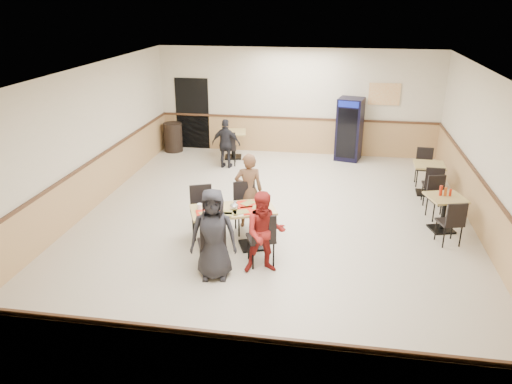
% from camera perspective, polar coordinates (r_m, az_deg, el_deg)
% --- Properties ---
extents(ground, '(10.00, 10.00, 0.00)m').
position_cam_1_polar(ground, '(10.19, 2.01, -3.59)').
color(ground, beige).
rests_on(ground, ground).
extents(room_shell, '(10.00, 10.00, 10.00)m').
position_cam_1_polar(room_shell, '(12.31, 11.85, 3.34)').
color(room_shell, silver).
rests_on(room_shell, ground).
extents(main_table, '(1.65, 1.24, 0.79)m').
position_cam_1_polar(main_table, '(9.00, -2.64, -3.47)').
color(main_table, black).
rests_on(main_table, ground).
extents(main_chairs, '(1.86, 2.09, 1.00)m').
position_cam_1_polar(main_chairs, '(9.00, -2.97, -3.65)').
color(main_chairs, black).
rests_on(main_chairs, ground).
extents(diner_woman_left, '(0.82, 0.60, 1.54)m').
position_cam_1_polar(diner_woman_left, '(8.03, -4.89, -4.84)').
color(diner_woman_left, black).
rests_on(diner_woman_left, ground).
extents(diner_woman_right, '(0.80, 0.70, 1.42)m').
position_cam_1_polar(diner_woman_right, '(8.20, 0.99, -4.67)').
color(diner_woman_right, maroon).
rests_on(diner_woman_right, ground).
extents(diner_man_opposite, '(0.62, 0.48, 1.52)m').
position_cam_1_polar(diner_man_opposite, '(9.80, -0.85, 0.18)').
color(diner_man_opposite, brown).
rests_on(diner_man_opposite, ground).
extents(lone_diner, '(0.79, 0.38, 1.32)m').
position_cam_1_polar(lone_diner, '(13.32, -3.43, 5.53)').
color(lone_diner, black).
rests_on(lone_diner, ground).
extents(tabletop_clutter, '(1.32, 1.01, 0.12)m').
position_cam_1_polar(tabletop_clutter, '(8.81, -2.65, -1.99)').
color(tabletop_clutter, red).
rests_on(tabletop_clutter, main_table).
extents(side_table_near, '(0.83, 0.83, 0.71)m').
position_cam_1_polar(side_table_near, '(10.38, 20.72, -1.72)').
color(side_table_near, black).
rests_on(side_table_near, ground).
extents(side_table_near_chair_south, '(0.52, 0.52, 0.90)m').
position_cam_1_polar(side_table_near_chair_south, '(9.88, 21.27, -3.13)').
color(side_table_near_chair_south, black).
rests_on(side_table_near_chair_south, ground).
extents(side_table_near_chair_north, '(0.52, 0.52, 0.90)m').
position_cam_1_polar(side_table_near_chair_north, '(10.91, 20.18, -0.66)').
color(side_table_near_chair_north, black).
rests_on(side_table_near_chair_north, ground).
extents(side_table_far, '(0.71, 0.71, 0.73)m').
position_cam_1_polar(side_table_far, '(12.18, 19.09, 1.94)').
color(side_table_far, black).
rests_on(side_table_far, ground).
extents(side_table_far_chair_south, '(0.44, 0.44, 0.92)m').
position_cam_1_polar(side_table_far_chair_south, '(11.64, 19.49, 0.88)').
color(side_table_far_chair_south, black).
rests_on(side_table_far_chair_south, ground).
extents(side_table_far_chair_north, '(0.44, 0.44, 0.92)m').
position_cam_1_polar(side_table_far_chair_north, '(12.73, 18.69, 2.71)').
color(side_table_far_chair_north, black).
rests_on(side_table_far_chair_north, ground).
extents(condiment_caddy, '(0.23, 0.06, 0.20)m').
position_cam_1_polar(condiment_caddy, '(10.30, 20.74, 0.08)').
color(condiment_caddy, '#B4220C').
rests_on(condiment_caddy, side_table_near).
extents(back_table, '(0.83, 0.83, 0.77)m').
position_cam_1_polar(back_table, '(14.18, -2.65, 5.93)').
color(back_table, black).
rests_on(back_table, ground).
extents(back_table_chair_lone, '(0.52, 0.52, 0.98)m').
position_cam_1_polar(back_table_chair_lone, '(13.61, -3.18, 5.14)').
color(back_table_chair_lone, black).
rests_on(back_table_chair_lone, ground).
extents(pepsi_cooler, '(0.78, 0.78, 1.73)m').
position_cam_1_polar(pepsi_cooler, '(14.18, 10.62, 7.07)').
color(pepsi_cooler, black).
rests_on(pepsi_cooler, ground).
extents(trash_bin, '(0.54, 0.54, 0.85)m').
position_cam_1_polar(trash_bin, '(15.02, -9.45, 6.20)').
color(trash_bin, black).
rests_on(trash_bin, ground).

